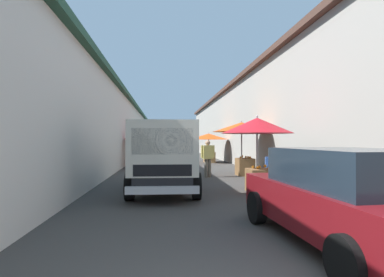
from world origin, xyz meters
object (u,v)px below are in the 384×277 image
Objects in this scene: fruit_stall_far_left at (258,134)px; plastic_stool at (315,195)px; fruit_stall_near_right at (148,139)px; parked_scooter at (273,171)px; vendor_by_crates at (208,156)px; fruit_stall_mid_lane at (242,133)px; hatchback_car at (344,196)px; delivery_truck at (164,159)px; fruit_stall_near_left at (209,139)px.

fruit_stall_far_left is 5.39× the size of plastic_stool.
fruit_stall_near_right reaches higher than parked_scooter.
vendor_by_crates is 3.05m from parked_scooter.
fruit_stall_mid_lane reaches higher than hatchback_car.
delivery_truck is 4.07m from plastic_stool.
fruit_stall_mid_lane reaches higher than fruit_stall_near_right.
delivery_truck is (-4.75, 3.54, -0.89)m from fruit_stall_mid_lane.
fruit_stall_near_left reaches higher than plastic_stool.
parked_scooter is (2.05, -3.98, -0.59)m from delivery_truck.
fruit_stall_far_left is 2.46m from parked_scooter.
fruit_stall_mid_lane is 6.05× the size of plastic_stool.
fruit_stall_far_left reaches higher than hatchback_car.
fruit_stall_near_left is 1.20× the size of fruit_stall_far_left.
delivery_truck is at bearing 143.33° from fruit_stall_mid_lane.
hatchback_car is at bearing 178.12° from fruit_stall_near_left.
parked_scooter is at bearing -147.32° from fruit_stall_near_right.
fruit_stall_mid_lane is 2.01m from vendor_by_crates.
fruit_stall_near_right is 14.59m from hatchback_car.
fruit_stall_near_right is 9.76m from delivery_truck.
fruit_stall_near_left is 12.49m from fruit_stall_far_left.
parked_scooter is 4.12m from plastic_stool.
delivery_truck is at bearing 165.82° from fruit_stall_near_left.
delivery_truck is (-9.69, -0.92, -0.64)m from fruit_stall_near_right.
delivery_truck is at bearing 31.18° from hatchback_car.
hatchback_car is 8.68m from vendor_by_crates.
fruit_stall_far_left is at bearing -2.13° from hatchback_car.
vendor_by_crates is (-8.58, 1.34, -0.74)m from fruit_stall_near_left.
fruit_stall_mid_lane is 3.11m from parked_scooter.
delivery_truck is at bearing -174.57° from fruit_stall_near_right.
fruit_stall_near_right is 9.16m from parked_scooter.
fruit_stall_near_right is 1.23× the size of fruit_stall_far_left.
plastic_stool is (-6.78, 0.08, -1.61)m from fruit_stall_mid_lane.
fruit_stall_near_right reaches higher than delivery_truck.
delivery_truck is 11.41× the size of plastic_stool.
vendor_by_crates is at bearing 13.74° from fruit_stall_far_left.
fruit_stall_near_left is at bearing 3.97° from parked_scooter.
hatchback_car is at bearing 161.77° from plastic_stool.
plastic_stool is at bearing 172.67° from parked_scooter.
parked_scooter is (-2.17, -2.09, -0.46)m from vendor_by_crates.
parked_scooter reaches higher than plastic_stool.
fruit_stall_near_right is 0.58× the size of delivery_truck.
fruit_stall_far_left is at bearing 178.22° from fruit_stall_near_left.
fruit_stall_near_right is at bearing 5.43° from delivery_truck.
fruit_stall_near_right is at bearing 42.04° from fruit_stall_mid_lane.
fruit_stall_near_right is at bearing 20.47° from plastic_stool.
parked_scooter is 3.89× the size of plastic_stool.
fruit_stall_near_right is 6.20m from vendor_by_crates.
fruit_stall_mid_lane reaches higher than fruit_stall_far_left.
fruit_stall_far_left is at bearing 171.15° from fruit_stall_mid_lane.
vendor_by_crates is at bearing 5.15° from hatchback_car.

